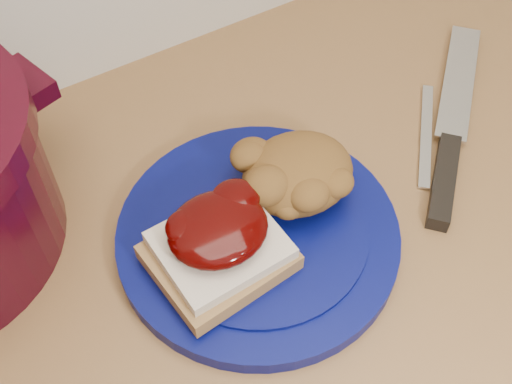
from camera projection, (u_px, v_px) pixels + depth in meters
plate at (258, 235)px, 0.63m from camera, size 0.28×0.28×0.02m
sandwich at (219, 244)px, 0.58m from camera, size 0.13×0.11×0.06m
stuffing_mound at (298, 173)px, 0.63m from camera, size 0.11×0.10×0.06m
chef_knife at (448, 151)px, 0.70m from camera, size 0.26×0.24×0.02m
butter_knife at (426, 134)px, 0.72m from camera, size 0.12×0.13×0.00m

